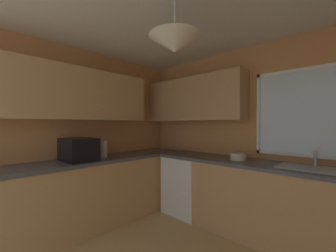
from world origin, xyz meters
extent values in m
cube|color=#C6844C|center=(0.00, 1.65, 1.24)|extent=(3.81, 0.06, 2.49)
cube|color=#C6844C|center=(-1.88, 0.00, 1.24)|extent=(0.06, 3.37, 2.49)
cube|color=silver|center=(0.76, 1.62, 1.53)|extent=(1.29, 0.02, 0.99)
cube|color=white|center=(0.76, 1.61, 2.05)|extent=(1.37, 0.04, 0.04)
cube|color=white|center=(0.76, 1.61, 1.02)|extent=(1.37, 0.04, 0.04)
cube|color=white|center=(0.10, 1.61, 1.53)|extent=(0.04, 0.04, 1.07)
cube|color=tan|center=(-1.69, -0.20, 1.80)|extent=(0.32, 2.27, 0.70)
cube|color=tan|center=(-0.94, 1.46, 1.80)|extent=(1.82, 0.32, 0.70)
cylinder|color=#B7B7BC|center=(0.00, 0.00, 2.31)|extent=(0.02, 0.02, 0.35)
cone|color=silver|center=(0.00, 0.00, 2.07)|extent=(0.44, 0.44, 0.14)
cube|color=tan|center=(-1.54, 0.00, 0.44)|extent=(0.62, 2.95, 0.88)
cube|color=#4C4C51|center=(-1.54, 0.00, 0.90)|extent=(0.65, 2.98, 0.04)
cube|color=tan|center=(0.21, 1.31, 0.44)|extent=(2.87, 0.62, 0.88)
cube|color=#4C4C51|center=(0.21, 1.31, 0.90)|extent=(2.90, 0.65, 0.04)
cube|color=white|center=(-0.88, 1.28, 0.44)|extent=(0.60, 0.60, 0.87)
cube|color=black|center=(-1.54, -0.16, 1.06)|extent=(0.48, 0.36, 0.29)
cylinder|color=#B7B7BC|center=(-1.52, 0.18, 1.04)|extent=(0.12, 0.12, 0.24)
cube|color=#9EA0A5|center=(0.76, 1.31, 0.92)|extent=(0.64, 0.40, 0.02)
cylinder|color=#B7B7BC|center=(0.76, 1.47, 1.01)|extent=(0.03, 0.03, 0.18)
cylinder|color=#B7B7BC|center=(0.76, 1.37, 1.09)|extent=(0.02, 0.20, 0.02)
cylinder|color=beige|center=(-0.06, 1.31, 0.96)|extent=(0.21, 0.21, 0.09)
camera|label=1|loc=(1.17, -1.31, 1.39)|focal=22.27mm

